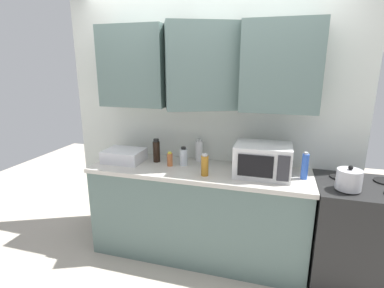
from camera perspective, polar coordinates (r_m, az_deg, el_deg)
wall_back_with_cabinets at (r=2.87m, az=2.51°, el=9.50°), size 2.92×0.56×2.60m
counter_run at (r=2.98m, az=1.18°, el=-12.88°), size 2.05×0.63×0.90m
stove_range at (r=2.97m, az=29.41°, el=-15.05°), size 0.76×0.64×0.91m
kettle at (r=2.59m, az=27.93°, el=-6.04°), size 0.19×0.19×0.19m
microwave at (r=2.66m, az=13.42°, el=-3.00°), size 0.48×0.37×0.28m
dish_rack at (r=3.06m, az=-12.88°, el=-2.18°), size 0.38×0.30×0.12m
bottle_spice_jar at (r=2.86m, az=-4.27°, el=-2.95°), size 0.05×0.05×0.14m
bottle_amber_vinegar at (r=2.60m, az=2.47°, el=-4.09°), size 0.07×0.07×0.20m
bottle_clear_tall at (r=2.86m, az=-1.64°, el=-2.46°), size 0.08×0.08×0.18m
bottle_blue_cleaner at (r=2.69m, az=20.87°, el=-4.02°), size 0.06×0.06×0.24m
bottle_soy_dark at (r=2.98m, az=-6.85°, el=-1.32°), size 0.07×0.07×0.23m
bottle_white_jar at (r=2.98m, az=1.39°, el=-1.25°), size 0.08×0.08×0.23m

